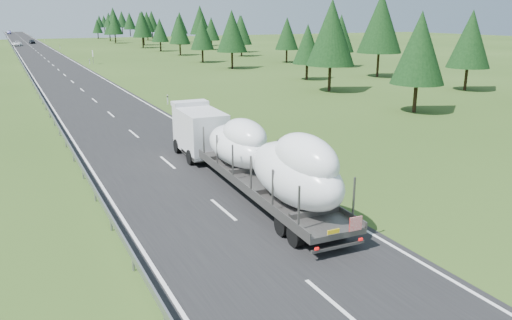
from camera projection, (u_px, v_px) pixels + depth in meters
name	position (u px, v px, depth m)	size (l,w,h in m)	color
ground	(223.00, 210.00, 24.11)	(400.00, 400.00, 0.00)	#2C4517
road_surface	(44.00, 58.00, 109.79)	(10.00, 400.00, 0.02)	black
guardrail	(17.00, 56.00, 107.28)	(0.10, 400.00, 0.76)	slate
marker_posts	(51.00, 43.00, 159.59)	(0.13, 350.08, 1.00)	silver
highway_sign	(93.00, 55.00, 95.27)	(0.08, 0.90, 2.60)	slate
tree_line_right	(198.00, 24.00, 131.77)	(26.73, 310.52, 12.59)	black
boat_truck	(250.00, 152.00, 26.06)	(3.19, 18.55, 4.30)	silver
distant_van	(17.00, 44.00, 151.92)	(2.46, 5.33, 1.48)	white
distant_car_dark	(32.00, 42.00, 163.91)	(1.63, 4.06, 1.38)	black
distant_car_blue	(9.00, 32.00, 249.28)	(1.70, 4.88, 1.61)	#1D1E51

